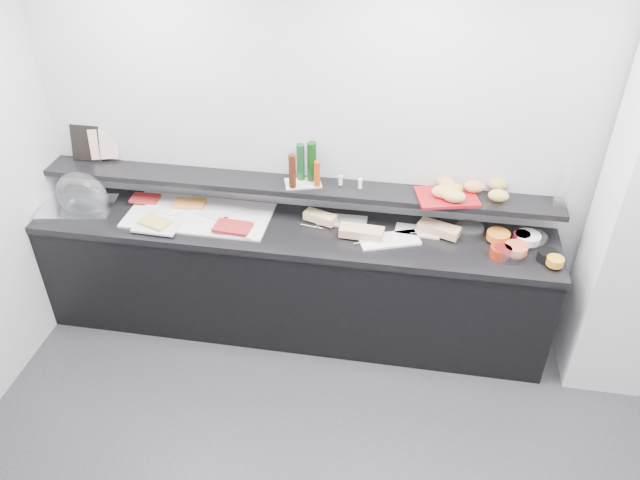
% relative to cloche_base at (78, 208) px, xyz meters
% --- Properties ---
extents(back_wall, '(5.00, 0.02, 2.70)m').
position_rel_cloche_base_xyz_m(back_wall, '(2.24, 0.34, 0.43)').
color(back_wall, '#B5B7BD').
rests_on(back_wall, ground).
extents(ceiling, '(5.00, 5.00, 0.00)m').
position_rel_cloche_base_xyz_m(ceiling, '(2.24, -1.66, 1.78)').
color(ceiling, white).
rests_on(ceiling, back_wall).
extents(buffet_cabinet, '(3.60, 0.60, 0.85)m').
position_rel_cloche_base_xyz_m(buffet_cabinet, '(1.54, 0.04, -0.50)').
color(buffet_cabinet, black).
rests_on(buffet_cabinet, ground).
extents(counter_top, '(3.62, 0.62, 0.05)m').
position_rel_cloche_base_xyz_m(counter_top, '(1.54, 0.04, -0.05)').
color(counter_top, black).
rests_on(counter_top, buffet_cabinet).
extents(wall_shelf, '(3.60, 0.25, 0.04)m').
position_rel_cloche_base_xyz_m(wall_shelf, '(1.54, 0.21, 0.21)').
color(wall_shelf, black).
rests_on(wall_shelf, back_wall).
extents(cloche_base, '(0.56, 0.42, 0.04)m').
position_rel_cloche_base_xyz_m(cloche_base, '(0.00, 0.00, 0.00)').
color(cloche_base, silver).
rests_on(cloche_base, counter_top).
extents(cloche_dome, '(0.43, 0.32, 0.34)m').
position_rel_cloche_base_xyz_m(cloche_dome, '(0.05, 0.01, 0.11)').
color(cloche_dome, silver).
rests_on(cloche_dome, cloche_base).
extents(linen_runner, '(1.01, 0.49, 0.01)m').
position_rel_cloche_base_xyz_m(linen_runner, '(0.88, 0.07, -0.01)').
color(linen_runner, silver).
rests_on(linen_runner, counter_top).
extents(platter_meat_a, '(0.31, 0.21, 0.01)m').
position_rel_cloche_base_xyz_m(platter_meat_a, '(0.62, 0.12, 0.00)').
color(platter_meat_a, white).
rests_on(platter_meat_a, linen_runner).
extents(food_meat_a, '(0.20, 0.13, 0.02)m').
position_rel_cloche_base_xyz_m(food_meat_a, '(0.44, 0.17, 0.02)').
color(food_meat_a, maroon).
rests_on(food_meat_a, platter_meat_a).
extents(platter_salmon, '(0.39, 0.32, 0.01)m').
position_rel_cloche_base_xyz_m(platter_salmon, '(0.96, 0.15, 0.00)').
color(platter_salmon, silver).
rests_on(platter_salmon, linen_runner).
extents(food_salmon, '(0.23, 0.16, 0.02)m').
position_rel_cloche_base_xyz_m(food_salmon, '(0.78, 0.16, 0.02)').
color(food_salmon, orange).
rests_on(food_salmon, platter_salmon).
extents(platter_cheese, '(0.31, 0.21, 0.01)m').
position_rel_cloche_base_xyz_m(platter_cheese, '(0.65, -0.12, 0.00)').
color(platter_cheese, silver).
rests_on(platter_cheese, linen_runner).
extents(food_cheese, '(0.23, 0.19, 0.02)m').
position_rel_cloche_base_xyz_m(food_cheese, '(0.63, -0.12, 0.02)').
color(food_cheese, gold).
rests_on(food_cheese, platter_cheese).
extents(platter_meat_b, '(0.31, 0.23, 0.01)m').
position_rel_cloche_base_xyz_m(platter_meat_b, '(1.20, -0.06, 0.00)').
color(platter_meat_b, white).
rests_on(platter_meat_b, linen_runner).
extents(food_meat_b, '(0.26, 0.18, 0.02)m').
position_rel_cloche_base_xyz_m(food_meat_b, '(1.17, -0.08, 0.02)').
color(food_meat_b, maroon).
rests_on(food_meat_b, platter_meat_b).
extents(sandwich_plate_left, '(0.34, 0.15, 0.01)m').
position_rel_cloche_base_xyz_m(sandwich_plate_left, '(1.88, 0.17, -0.01)').
color(sandwich_plate_left, silver).
rests_on(sandwich_plate_left, counter_top).
extents(sandwich_food_left, '(0.24, 0.16, 0.06)m').
position_rel_cloche_base_xyz_m(sandwich_food_left, '(1.73, 0.13, 0.02)').
color(sandwich_food_left, '#E1BB76').
rests_on(sandwich_food_left, sandwich_plate_left).
extents(tongs_left, '(0.16, 0.03, 0.01)m').
position_rel_cloche_base_xyz_m(tongs_left, '(1.69, 0.05, -0.00)').
color(tongs_left, silver).
rests_on(tongs_left, sandwich_plate_left).
extents(sandwich_plate_mid, '(0.43, 0.30, 0.01)m').
position_rel_cloche_base_xyz_m(sandwich_plate_mid, '(2.23, -0.01, -0.01)').
color(sandwich_plate_mid, white).
rests_on(sandwich_plate_mid, counter_top).
extents(sandwich_food_mid, '(0.30, 0.13, 0.06)m').
position_rel_cloche_base_xyz_m(sandwich_food_mid, '(2.04, 0.00, 0.02)').
color(sandwich_food_mid, tan).
rests_on(sandwich_food_mid, sandwich_plate_mid).
extents(tongs_mid, '(0.15, 0.08, 0.01)m').
position_rel_cloche_base_xyz_m(tongs_mid, '(2.07, -0.07, -0.00)').
color(tongs_mid, silver).
rests_on(tongs_mid, sandwich_plate_mid).
extents(sandwich_plate_right, '(0.31, 0.15, 0.01)m').
position_rel_cloche_base_xyz_m(sandwich_plate_right, '(2.41, 0.13, -0.01)').
color(sandwich_plate_right, white).
rests_on(sandwich_plate_right, counter_top).
extents(sandwich_food_right, '(0.30, 0.20, 0.06)m').
position_rel_cloche_base_xyz_m(sandwich_food_right, '(2.55, 0.13, 0.02)').
color(sandwich_food_right, '#DFAA74').
rests_on(sandwich_food_right, sandwich_plate_right).
extents(tongs_right, '(0.16, 0.04, 0.01)m').
position_rel_cloche_base_xyz_m(tongs_right, '(2.44, 0.10, -0.00)').
color(tongs_right, silver).
rests_on(tongs_right, sandwich_plate_right).
extents(bowl_glass_fruit, '(0.20, 0.20, 0.07)m').
position_rel_cloche_base_xyz_m(bowl_glass_fruit, '(2.75, 0.15, 0.02)').
color(bowl_glass_fruit, silver).
rests_on(bowl_glass_fruit, counter_top).
extents(fill_glass_fruit, '(0.17, 0.17, 0.05)m').
position_rel_cloche_base_xyz_m(fill_glass_fruit, '(2.93, 0.11, 0.03)').
color(fill_glass_fruit, orange).
rests_on(fill_glass_fruit, bowl_glass_fruit).
extents(bowl_black_jam, '(0.16, 0.16, 0.07)m').
position_rel_cloche_base_xyz_m(bowl_black_jam, '(3.13, 0.12, 0.02)').
color(bowl_black_jam, black).
rests_on(bowl_black_jam, counter_top).
extents(fill_black_jam, '(0.12, 0.12, 0.05)m').
position_rel_cloche_base_xyz_m(fill_black_jam, '(3.09, 0.12, 0.03)').
color(fill_black_jam, '#580C12').
rests_on(fill_black_jam, bowl_black_jam).
extents(bowl_glass_cream, '(0.22, 0.22, 0.07)m').
position_rel_cloche_base_xyz_m(bowl_glass_cream, '(3.16, 0.12, 0.02)').
color(bowl_glass_cream, silver).
rests_on(bowl_glass_cream, counter_top).
extents(fill_glass_cream, '(0.21, 0.21, 0.05)m').
position_rel_cloche_base_xyz_m(fill_glass_cream, '(3.12, 0.12, 0.03)').
color(fill_glass_cream, white).
rests_on(fill_glass_cream, bowl_glass_cream).
extents(bowl_red_jam, '(0.15, 0.15, 0.07)m').
position_rel_cloche_base_xyz_m(bowl_red_jam, '(2.93, -0.06, 0.02)').
color(bowl_red_jam, '#9A230E').
rests_on(bowl_red_jam, counter_top).
extents(fill_red_jam, '(0.11, 0.11, 0.05)m').
position_rel_cloche_base_xyz_m(fill_red_jam, '(2.95, -0.07, 0.03)').
color(fill_red_jam, '#5C0D10').
rests_on(fill_red_jam, bowl_red_jam).
extents(bowl_glass_salmon, '(0.22, 0.22, 0.07)m').
position_rel_cloche_base_xyz_m(bowl_glass_salmon, '(3.00, -0.07, 0.02)').
color(bowl_glass_salmon, silver).
rests_on(bowl_glass_salmon, counter_top).
extents(fill_glass_salmon, '(0.17, 0.17, 0.05)m').
position_rel_cloche_base_xyz_m(fill_glass_salmon, '(3.04, -0.03, 0.03)').
color(fill_glass_salmon, '#E45537').
rests_on(fill_glass_salmon, bowl_glass_salmon).
extents(bowl_black_fruit, '(0.16, 0.16, 0.07)m').
position_rel_cloche_base_xyz_m(bowl_black_fruit, '(3.23, -0.05, 0.02)').
color(bowl_black_fruit, black).
rests_on(bowl_black_fruit, counter_top).
extents(fill_black_fruit, '(0.14, 0.14, 0.05)m').
position_rel_cloche_base_xyz_m(fill_black_fruit, '(3.27, -0.12, 0.03)').
color(fill_black_fruit, orange).
rests_on(fill_black_fruit, bowl_black_fruit).
extents(framed_print, '(0.22, 0.08, 0.26)m').
position_rel_cloche_base_xyz_m(framed_print, '(-0.02, 0.31, 0.36)').
color(framed_print, black).
rests_on(framed_print, wall_shelf).
extents(print_art, '(0.20, 0.10, 0.22)m').
position_rel_cloche_base_xyz_m(print_art, '(0.12, 0.31, 0.36)').
color(print_art, tan).
rests_on(print_art, framed_print).
extents(condiment_tray, '(0.28, 0.22, 0.01)m').
position_rel_cloche_base_xyz_m(condiment_tray, '(1.60, 0.22, 0.24)').
color(condiment_tray, white).
rests_on(condiment_tray, wall_shelf).
extents(bottle_green_a, '(0.07, 0.07, 0.26)m').
position_rel_cloche_base_xyz_m(bottle_green_a, '(1.58, 0.26, 0.37)').
color(bottle_green_a, '#113E1A').
rests_on(bottle_green_a, condiment_tray).
extents(bottle_brown, '(0.06, 0.06, 0.24)m').
position_rel_cloche_base_xyz_m(bottle_brown, '(1.54, 0.15, 0.36)').
color(bottle_brown, '#3A1A0A').
rests_on(bottle_brown, condiment_tray).
extents(bottle_green_b, '(0.08, 0.08, 0.28)m').
position_rel_cloche_base_xyz_m(bottle_green_b, '(1.65, 0.26, 0.38)').
color(bottle_green_b, '#0E340E').
rests_on(bottle_green_b, condiment_tray).
extents(bottle_hot, '(0.05, 0.05, 0.18)m').
position_rel_cloche_base_xyz_m(bottle_hot, '(1.70, 0.19, 0.33)').
color(bottle_hot, '#B93A0D').
rests_on(bottle_hot, condiment_tray).
extents(shaker_salt, '(0.03, 0.03, 0.07)m').
position_rel_cloche_base_xyz_m(shaker_salt, '(1.86, 0.23, 0.28)').
color(shaker_salt, silver).
rests_on(shaker_salt, condiment_tray).
extents(shaker_pepper, '(0.03, 0.03, 0.07)m').
position_rel_cloche_base_xyz_m(shaker_pepper, '(1.99, 0.21, 0.28)').
color(shaker_pepper, white).
rests_on(shaker_pepper, condiment_tray).
extents(bread_tray, '(0.45, 0.36, 0.02)m').
position_rel_cloche_base_xyz_m(bread_tray, '(2.57, 0.19, 0.24)').
color(bread_tray, '#A01117').
rests_on(bread_tray, wall_shelf).
extents(bread_roll_nw, '(0.15, 0.12, 0.08)m').
position_rel_cloche_base_xyz_m(bread_roll_nw, '(2.56, 0.28, 0.29)').
color(bread_roll_nw, '#D78752').
rests_on(bread_roll_nw, bread_tray).
extents(bread_roll_n, '(0.15, 0.10, 0.08)m').
position_rel_cloche_base_xyz_m(bread_roll_n, '(2.75, 0.27, 0.29)').
color(bread_roll_n, '#D58251').
rests_on(bread_roll_n, bread_tray).
extents(bread_roll_ne, '(0.13, 0.09, 0.08)m').
position_rel_cloche_base_xyz_m(bread_roll_ne, '(2.90, 0.31, 0.29)').
color(bread_roll_ne, '#B08843').
rests_on(bread_roll_ne, bread_tray).
extents(bread_roll_sw, '(0.17, 0.13, 0.08)m').
position_rel_cloche_base_xyz_m(bread_roll_sw, '(2.61, 0.12, 0.29)').
color(bread_roll_sw, gold).
rests_on(bread_roll_sw, bread_tray).
extents(bread_roll_s, '(0.16, 0.10, 0.08)m').
position_rel_cloche_base_xyz_m(bread_roll_s, '(2.54, 0.16, 0.29)').
color(bread_roll_s, tan).
rests_on(bread_roll_s, bread_tray).
extents(bread_roll_se, '(0.14, 0.09, 0.08)m').
position_rel_cloche_base_xyz_m(bread_roll_se, '(2.90, 0.18, 0.29)').
color(bread_roll_se, gold).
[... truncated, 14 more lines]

